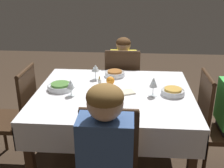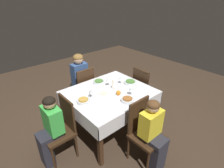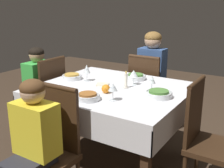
# 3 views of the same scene
# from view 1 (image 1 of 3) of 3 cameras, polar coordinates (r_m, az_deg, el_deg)

# --- Properties ---
(ground_plane) EXTENTS (8.00, 8.00, 0.00)m
(ground_plane) POSITION_cam_1_polar(r_m,az_deg,el_deg) (2.76, 0.34, -16.44)
(ground_plane) COLOR #3D2D21
(dining_table) EXTENTS (1.31, 1.13, 0.77)m
(dining_table) POSITION_cam_1_polar(r_m,az_deg,el_deg) (2.39, 0.37, -3.56)
(dining_table) COLOR silver
(dining_table) RESTS_ON ground_plane
(chair_west) EXTENTS (0.41, 0.40, 0.95)m
(chair_west) POSITION_cam_1_polar(r_m,az_deg,el_deg) (2.55, 20.33, -7.42)
(chair_west) COLOR #382314
(chair_west) RESTS_ON ground_plane
(chair_south) EXTENTS (0.40, 0.41, 0.95)m
(chair_south) POSITION_cam_1_polar(r_m,az_deg,el_deg) (3.17, 2.13, -0.20)
(chair_south) COLOR #382314
(chair_south) RESTS_ON ground_plane
(chair_east) EXTENTS (0.41, 0.40, 0.95)m
(chair_east) POSITION_cam_1_polar(r_m,az_deg,el_deg) (2.68, -18.57, -5.75)
(chair_east) COLOR #382314
(chair_east) RESTS_ON ground_plane
(person_child_yellow) EXTENTS (0.30, 0.33, 1.04)m
(person_child_yellow) POSITION_cam_1_polar(r_m,az_deg,el_deg) (3.31, 2.26, 1.71)
(person_child_yellow) COLOR #282833
(person_child_yellow) RESTS_ON ground_plane
(bowl_north) EXTENTS (0.20, 0.20, 0.06)m
(bowl_north) POSITION_cam_1_polar(r_m,az_deg,el_deg) (2.04, -1.74, -4.84)
(bowl_north) COLOR silver
(bowl_north) RESTS_ON dining_table
(wine_glass_north) EXTENTS (0.08, 0.08, 0.14)m
(wine_glass_north) POSITION_cam_1_polar(r_m,az_deg,el_deg) (2.17, -3.14, -0.89)
(wine_glass_north) COLOR white
(wine_glass_north) RESTS_ON dining_table
(bowl_west) EXTENTS (0.19, 0.19, 0.06)m
(bowl_west) POSITION_cam_1_polar(r_m,az_deg,el_deg) (2.36, 12.25, -1.51)
(bowl_west) COLOR silver
(bowl_west) RESTS_ON dining_table
(wine_glass_west) EXTENTS (0.07, 0.07, 0.16)m
(wine_glass_west) POSITION_cam_1_polar(r_m,az_deg,el_deg) (2.28, 8.42, 0.21)
(wine_glass_west) COLOR white
(wine_glass_west) RESTS_ON dining_table
(bowl_south) EXTENTS (0.19, 0.19, 0.06)m
(bowl_south) POSITION_cam_1_polar(r_m,az_deg,el_deg) (2.71, 0.56, 2.15)
(bowl_south) COLOR silver
(bowl_south) RESTS_ON dining_table
(wine_glass_south) EXTENTS (0.07, 0.07, 0.14)m
(wine_glass_south) POSITION_cam_1_polar(r_m,az_deg,el_deg) (2.62, -3.38, 3.18)
(wine_glass_south) COLOR white
(wine_glass_south) RESTS_ON dining_table
(bowl_east) EXTENTS (0.22, 0.22, 0.06)m
(bowl_east) POSITION_cam_1_polar(r_m,az_deg,el_deg) (2.45, -10.42, -0.48)
(bowl_east) COLOR silver
(bowl_east) RESTS_ON dining_table
(wine_glass_east) EXTENTS (0.07, 0.07, 0.14)m
(wine_glass_east) POSITION_cam_1_polar(r_m,az_deg,el_deg) (2.28, -8.38, -0.15)
(wine_glass_east) COLOR white
(wine_glass_east) RESTS_ON dining_table
(candle_centerpiece) EXTENTS (0.05, 0.05, 0.16)m
(candle_centerpiece) POSITION_cam_1_polar(r_m,az_deg,el_deg) (2.30, -2.52, -0.67)
(candle_centerpiece) COLOR beige
(candle_centerpiece) RESTS_ON dining_table
(orange_fruit) EXTENTS (0.07, 0.07, 0.07)m
(orange_fruit) POSITION_cam_1_polar(r_m,az_deg,el_deg) (2.50, -0.33, 0.69)
(orange_fruit) COLOR orange
(orange_fruit) RESTS_ON dining_table
(napkin_red_folded) EXTENTS (0.14, 0.14, 0.01)m
(napkin_red_folded) POSITION_cam_1_polar(r_m,az_deg,el_deg) (2.35, 3.10, -1.67)
(napkin_red_folded) COLOR beige
(napkin_red_folded) RESTS_ON dining_table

